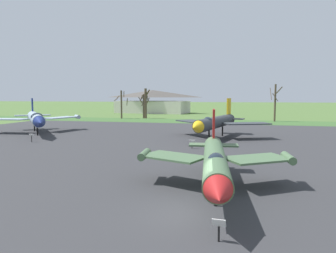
{
  "coord_description": "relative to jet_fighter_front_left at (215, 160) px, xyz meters",
  "views": [
    {
      "loc": [
        2.36,
        -13.85,
        5.56
      ],
      "look_at": [
        -5.27,
        17.56,
        2.42
      ],
      "focal_mm": 32.95,
      "sensor_mm": 36.0,
      "label": 1
    }
  ],
  "objects": [
    {
      "name": "visitor_building",
      "position": [
        -28.54,
        83.53,
        1.93
      ],
      "size": [
        26.01,
        14.35,
        7.78
      ],
      "color": "beige",
      "rests_on": "ground"
    },
    {
      "name": "bare_tree_center",
      "position": [
        -22.74,
        57.94,
        2.2
      ],
      "size": [
        2.35,
        1.5,
        7.63
      ],
      "color": "brown",
      "rests_on": "ground"
    },
    {
      "name": "bare_tree_right_of_center",
      "position": [
        8.42,
        54.19,
        2.55
      ],
      "size": [
        2.61,
        2.58,
        8.28
      ],
      "color": "brown",
      "rests_on": "ground"
    },
    {
      "name": "info_placard_rear_left",
      "position": [
        -23.41,
        14.49,
        -1.25
      ],
      "size": [
        0.53,
        0.34,
        1.07
      ],
      "color": "black",
      "rests_on": "ground"
    },
    {
      "name": "ground_plane",
      "position": [
        -0.86,
        -3.81,
        -1.91
      ],
      "size": [
        600.0,
        600.0,
        0.0
      ],
      "primitive_type": "plane",
      "color": "#4C6B33"
    },
    {
      "name": "info_placard_front_right",
      "position": [
        -3.69,
        14.54,
        -1.28
      ],
      "size": [
        0.64,
        0.25,
        0.97
      ],
      "color": "black",
      "rests_on": "ground"
    },
    {
      "name": "grass_verge_strip",
      "position": [
        -0.86,
        50.67,
        -1.88
      ],
      "size": [
        149.08,
        12.0,
        0.06
      ],
      "primitive_type": "cube",
      "color": "#3C612E",
      "rests_on": "ground"
    },
    {
      "name": "jet_fighter_front_right",
      "position": [
        -1.9,
        22.78,
        0.32
      ],
      "size": [
        13.25,
        15.51,
        5.33
      ],
      "color": "#33383D",
      "rests_on": "ground"
    },
    {
      "name": "jet_fighter_front_left",
      "position": [
        0.0,
        0.0,
        0.0
      ],
      "size": [
        9.77,
        13.44,
        4.64
      ],
      "color": "#4C6B47",
      "rests_on": "ground"
    },
    {
      "name": "bare_tree_far_left",
      "position": [
        -28.17,
        54.98,
        1.91
      ],
      "size": [
        3.47,
        3.14,
        7.09
      ],
      "color": "brown",
      "rests_on": "ground"
    },
    {
      "name": "info_placard_front_left",
      "position": [
        0.72,
        -6.25,
        -1.31
      ],
      "size": [
        0.53,
        0.26,
        0.97
      ],
      "color": "black",
      "rests_on": "ground"
    },
    {
      "name": "bare_tree_left_of_center",
      "position": [
        -23.31,
        58.02,
        1.69
      ],
      "size": [
        2.28,
        2.37,
        7.03
      ],
      "color": "#42382D",
      "rests_on": "ground"
    },
    {
      "name": "jet_fighter_rear_left",
      "position": [
        -28.56,
        22.22,
        0.43
      ],
      "size": [
        14.75,
        15.4,
        5.3
      ],
      "color": "#8EA3B2",
      "rests_on": "ground"
    },
    {
      "name": "asphalt_apron",
      "position": [
        -0.86,
        14.37,
        -1.89
      ],
      "size": [
        89.08,
        60.61,
        0.05
      ],
      "primitive_type": "cube",
      "color": "#333335",
      "rests_on": "ground"
    }
  ]
}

